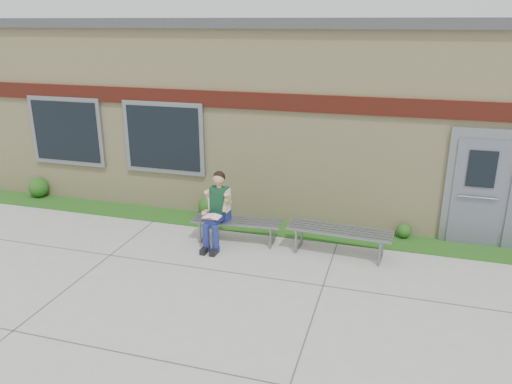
% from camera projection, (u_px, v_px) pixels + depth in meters
% --- Properties ---
extents(ground, '(80.00, 80.00, 0.00)m').
position_uv_depth(ground, '(257.00, 292.00, 8.05)').
color(ground, '#9E9E99').
rests_on(ground, ground).
extents(grass_strip, '(16.00, 0.80, 0.02)m').
position_uv_depth(grass_strip, '(292.00, 230.00, 10.40)').
color(grass_strip, '#174E15').
rests_on(grass_strip, ground).
extents(school_building, '(16.20, 6.22, 4.20)m').
position_uv_depth(school_building, '(322.00, 105.00, 12.79)').
color(school_building, beige).
rests_on(school_building, ground).
extents(bench_left, '(1.78, 0.63, 0.45)m').
position_uv_depth(bench_left, '(237.00, 225.00, 9.78)').
color(bench_left, slate).
rests_on(bench_left, ground).
extents(bench_right, '(1.96, 0.66, 0.50)m').
position_uv_depth(bench_right, '(339.00, 235.00, 9.24)').
color(bench_right, slate).
rests_on(bench_right, ground).
extents(girl, '(0.53, 0.89, 1.44)m').
position_uv_depth(girl, '(217.00, 209.00, 9.55)').
color(girl, navy).
rests_on(girl, ground).
extents(shrub_west, '(0.48, 0.48, 0.48)m').
position_uv_depth(shrub_west, '(39.00, 187.00, 12.27)').
color(shrub_west, '#174E15').
rests_on(shrub_west, grass_strip).
extents(shrub_mid, '(0.46, 0.46, 0.46)m').
position_uv_depth(shrub_mid, '(209.00, 206.00, 11.07)').
color(shrub_mid, '#174E15').
rests_on(shrub_mid, grass_strip).
extents(shrub_east, '(0.29, 0.29, 0.29)m').
position_uv_depth(shrub_east, '(404.00, 231.00, 9.98)').
color(shrub_east, '#174E15').
rests_on(shrub_east, grass_strip).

